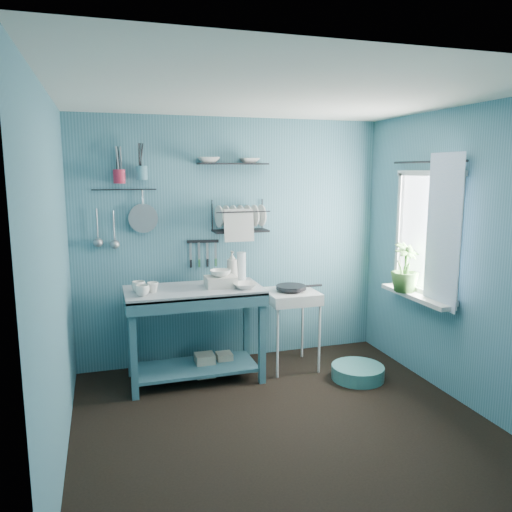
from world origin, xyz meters
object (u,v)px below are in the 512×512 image
object	(u,v)px
soap_bottle	(232,266)
dish_rack	(240,216)
work_counter	(195,334)
potted_plant	(405,267)
wash_tub	(221,282)
colander	(143,218)
mug_left	(142,291)
frying_pan	(291,287)
hotplate_stand	(291,329)
utensil_cup_teal	(142,173)
storage_tin_large	(205,365)
water_bottle	(241,266)
mug_right	(139,287)
floor_basin	(358,372)
utensil_cup_magenta	(119,176)
storage_tin_small	(224,363)
mug_mid	(153,287)

from	to	relation	value
soap_bottle	dish_rack	size ratio (longest dim) A/B	0.54
work_counter	potted_plant	distance (m)	2.10
wash_tub	colander	xyz separation A→B (m)	(-0.65, 0.44, 0.57)
work_counter	mug_left	size ratio (longest dim) A/B	10.27
frying_pan	hotplate_stand	bearing A→B (deg)	0.00
dish_rack	utensil_cup_teal	bearing A→B (deg)	177.14
mug_left	potted_plant	world-z (taller)	potted_plant
frying_pan	storage_tin_large	size ratio (longest dim) A/B	1.36
mug_left	wash_tub	distance (m)	0.74
water_bottle	hotplate_stand	xyz separation A→B (m)	(0.46, -0.20, -0.64)
mug_right	water_bottle	world-z (taller)	water_bottle
mug_right	soap_bottle	world-z (taller)	soap_bottle
colander	potted_plant	world-z (taller)	colander
mug_left	utensil_cup_teal	bearing A→B (deg)	82.27
mug_left	colander	world-z (taller)	colander
frying_pan	mug_left	bearing A→B (deg)	-172.87
mug_right	floor_basin	xyz separation A→B (m)	(1.99, -0.45, -0.88)
utensil_cup_magenta	colander	xyz separation A→B (m)	(0.21, 0.03, -0.40)
wash_tub	potted_plant	world-z (taller)	potted_plant
potted_plant	storage_tin_large	xyz separation A→B (m)	(-1.85, 0.51, -0.95)
wash_tub	frying_pan	bearing A→B (deg)	3.33
dish_rack	storage_tin_large	size ratio (longest dim) A/B	2.50
potted_plant	floor_basin	world-z (taller)	potted_plant
mug_left	colander	size ratio (longest dim) A/B	0.44
colander	potted_plant	bearing A→B (deg)	-20.44
storage_tin_large	hotplate_stand	bearing A→B (deg)	-1.81
potted_plant	storage_tin_small	world-z (taller)	potted_plant
frying_pan	storage_tin_large	bearing A→B (deg)	178.19
mug_left	hotplate_stand	xyz separation A→B (m)	(1.46, 0.18, -0.55)
mug_mid	storage_tin_large	bearing A→B (deg)	12.91
work_counter	mug_right	xyz separation A→B (m)	(-0.50, 0.00, 0.50)
mug_left	storage_tin_small	size ratio (longest dim) A/B	0.61
work_counter	mug_left	xyz separation A→B (m)	(-0.48, -0.16, 0.50)
mug_mid	hotplate_stand	world-z (taller)	mug_mid
soap_bottle	utensil_cup_magenta	world-z (taller)	utensil_cup_magenta
hotplate_stand	storage_tin_large	xyz separation A→B (m)	(-0.88, 0.03, -0.29)
mug_left	colander	distance (m)	0.82
mug_mid	utensil_cup_magenta	xyz separation A→B (m)	(-0.23, 0.45, 0.98)
dish_rack	frying_pan	bearing A→B (deg)	-35.98
utensil_cup_magenta	soap_bottle	bearing A→B (deg)	-10.32
soap_bottle	storage_tin_small	bearing A→B (deg)	-135.00
dish_rack	storage_tin_small	size ratio (longest dim) A/B	2.75
hotplate_stand	utensil_cup_teal	xyz separation A→B (m)	(-1.38, 0.37, 1.56)
mug_mid	floor_basin	bearing A→B (deg)	-11.92
potted_plant	storage_tin_small	xyz separation A→B (m)	(-1.65, 0.54, -0.96)
colander	hotplate_stand	bearing A→B (deg)	-15.97
mug_right	frying_pan	size ratio (longest dim) A/B	0.41
work_counter	water_bottle	bearing A→B (deg)	12.59
colander	mug_left	bearing A→B (deg)	-97.44
mug_left	potted_plant	size ratio (longest dim) A/B	0.26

